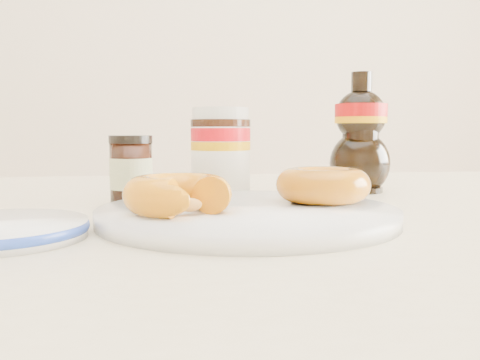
{
  "coord_description": "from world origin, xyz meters",
  "views": [
    {
      "loc": [
        -0.12,
        -0.48,
        0.84
      ],
      "look_at": [
        -0.05,
        0.06,
        0.79
      ],
      "focal_mm": 40.0,
      "sensor_mm": 36.0,
      "label": 1
    }
  ],
  "objects": [
    {
      "name": "donut_bitten",
      "position": [
        -0.11,
        -0.02,
        0.78
      ],
      "size": [
        0.12,
        0.12,
        0.03
      ],
      "primitive_type": "torus",
      "rotation": [
        0.0,
        0.0,
        -0.37
      ],
      "color": "orange",
      "rests_on": "plate"
    },
    {
      "name": "dining_table",
      "position": [
        0.0,
        0.1,
        0.67
      ],
      "size": [
        1.4,
        0.9,
        0.75
      ],
      "color": "beige",
      "rests_on": "ground"
    },
    {
      "name": "plate",
      "position": [
        -0.05,
        0.01,
        0.76
      ],
      "size": [
        0.28,
        0.28,
        0.01
      ],
      "color": "white",
      "rests_on": "dining_table"
    },
    {
      "name": "nutella_jar",
      "position": [
        -0.05,
        0.26,
        0.81
      ],
      "size": [
        0.08,
        0.08,
        0.12
      ],
      "rotation": [
        0.0,
        0.0,
        0.3
      ],
      "color": "white",
      "rests_on": "dining_table"
    },
    {
      "name": "syrup_bottle",
      "position": [
        0.15,
        0.23,
        0.83
      ],
      "size": [
        0.11,
        0.1,
        0.17
      ],
      "primitive_type": null,
      "rotation": [
        0.0,
        0.0,
        0.38
      ],
      "color": "black",
      "rests_on": "dining_table"
    },
    {
      "name": "dark_jar",
      "position": [
        -0.16,
        0.15,
        0.79
      ],
      "size": [
        0.05,
        0.05,
        0.08
      ],
      "rotation": [
        0.0,
        0.0,
        0.28
      ],
      "color": "black",
      "rests_on": "dining_table"
    },
    {
      "name": "donut_whole",
      "position": [
        0.04,
        0.04,
        0.78
      ],
      "size": [
        0.11,
        0.11,
        0.03
      ],
      "primitive_type": "torus",
      "rotation": [
        0.0,
        0.0,
        0.14
      ],
      "color": "#AE5D0B",
      "rests_on": "plate"
    }
  ]
}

